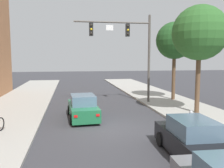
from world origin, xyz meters
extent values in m
plane|color=#38383D|center=(0.00, 0.00, 0.00)|extent=(120.00, 120.00, 0.00)
cube|color=#A8A59E|center=(6.50, 0.00, 0.07)|extent=(5.00, 60.00, 0.15)
cylinder|color=#514C47|center=(4.60, 7.00, 3.90)|extent=(0.20, 0.20, 7.50)
cylinder|color=#514C47|center=(1.39, 7.00, 6.95)|extent=(6.42, 0.14, 0.14)
cube|color=black|center=(2.67, 7.00, 6.33)|extent=(0.32, 0.28, 1.05)
sphere|color=#2D2823|center=(2.67, 6.85, 6.66)|extent=(0.18, 0.18, 0.18)
sphere|color=yellow|center=(2.67, 6.85, 6.33)|extent=(0.18, 0.18, 0.18)
sphere|color=#2D2823|center=(2.67, 6.85, 6.00)|extent=(0.18, 0.18, 0.18)
cube|color=black|center=(-0.41, 7.00, 6.33)|extent=(0.32, 0.28, 1.05)
sphere|color=#2D2823|center=(-0.41, 6.85, 6.66)|extent=(0.18, 0.18, 0.18)
sphere|color=yellow|center=(-0.41, 6.85, 6.33)|extent=(0.18, 0.18, 0.18)
sphere|color=#2D2823|center=(-0.41, 6.85, 6.00)|extent=(0.18, 0.18, 0.18)
cube|color=white|center=(1.13, 6.98, 6.50)|extent=(0.60, 0.03, 0.44)
cube|color=#1E663D|center=(-1.40, 2.63, 0.56)|extent=(1.93, 4.29, 0.80)
cube|color=slate|center=(-1.40, 2.48, 1.28)|extent=(1.61, 2.08, 0.64)
cylinder|color=black|center=(-2.28, 3.89, 0.32)|extent=(0.26, 0.65, 0.64)
cylinder|color=black|center=(-0.67, 3.98, 0.32)|extent=(0.26, 0.65, 0.64)
cylinder|color=black|center=(-2.14, 1.29, 0.32)|extent=(0.26, 0.65, 0.64)
cylinder|color=black|center=(-0.52, 1.38, 0.32)|extent=(0.26, 0.65, 0.64)
cube|color=red|center=(-1.92, 0.48, 0.68)|extent=(0.20, 0.05, 0.14)
cube|color=red|center=(-0.65, 0.55, 0.68)|extent=(0.20, 0.05, 0.14)
cube|color=black|center=(2.54, -4.37, 0.56)|extent=(1.89, 4.27, 0.80)
cube|color=slate|center=(2.53, -4.52, 1.28)|extent=(1.59, 2.06, 0.64)
cylinder|color=black|center=(1.79, -3.03, 0.32)|extent=(0.25, 0.65, 0.64)
cylinder|color=black|center=(3.40, -3.10, 0.32)|extent=(0.25, 0.65, 0.64)
cylinder|color=black|center=(1.67, -5.63, 0.32)|extent=(0.25, 0.65, 0.64)
cube|color=red|center=(1.81, -6.46, 0.68)|extent=(0.20, 0.05, 0.14)
torus|color=black|center=(-5.87, 0.19, 0.51)|extent=(0.24, 0.71, 0.72)
cylinder|color=#B2B2B7|center=(4.88, -0.01, 0.43)|extent=(0.24, 0.24, 0.55)
sphere|color=#B2B2B7|center=(4.88, -0.01, 0.76)|extent=(0.22, 0.22, 0.22)
cylinder|color=#B2B2B7|center=(4.70, -0.01, 0.45)|extent=(0.12, 0.09, 0.09)
cylinder|color=#B2B2B7|center=(5.06, -0.01, 0.45)|extent=(0.12, 0.09, 0.09)
cylinder|color=brown|center=(6.59, 2.33, 2.22)|extent=(0.32, 0.32, 4.14)
sphere|color=#2D6028|center=(6.59, 2.33, 5.70)|extent=(3.77, 3.77, 3.77)
cylinder|color=brown|center=(7.28, 7.78, 2.23)|extent=(0.32, 0.32, 4.17)
sphere|color=#235123|center=(7.28, 7.78, 5.59)|extent=(3.39, 3.39, 3.39)
camera|label=1|loc=(-2.22, -12.98, 3.98)|focal=38.36mm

